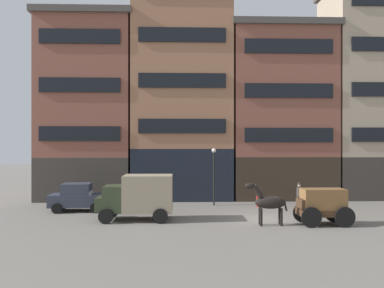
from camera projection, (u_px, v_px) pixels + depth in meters
name	position (u px, v px, depth m)	size (l,w,h in m)	color
ground_plane	(264.00, 220.00, 21.70)	(120.00, 120.00, 0.00)	slate
building_far_left	(89.00, 107.00, 30.78)	(7.73, 5.91, 14.88)	#38332D
building_center_left	(182.00, 86.00, 31.02)	(8.41, 5.91, 18.42)	black
building_center_right	(279.00, 112.00, 31.27)	(8.62, 5.91, 14.13)	#33281E
building_far_right	(378.00, 90.00, 31.53)	(8.92, 5.91, 17.88)	#38332D
cargo_wagon	(322.00, 204.00, 20.37)	(2.91, 1.52, 1.98)	#3D2819
draft_horse	(269.00, 202.00, 20.27)	(2.34, 0.61, 2.30)	black
delivery_truck_near	(138.00, 196.00, 21.62)	(4.35, 2.12, 2.62)	#2D3823
sedan_dark	(78.00, 197.00, 24.56)	(3.79, 2.04, 1.83)	#333847
pedestrian_officer	(299.00, 194.00, 25.40)	(0.39, 0.39, 1.79)	#38332D
streetlamp_curbside	(214.00, 168.00, 26.88)	(0.32, 0.32, 4.12)	black
fire_hydrant_curbside	(258.00, 201.00, 26.32)	(0.24, 0.24, 0.83)	maroon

